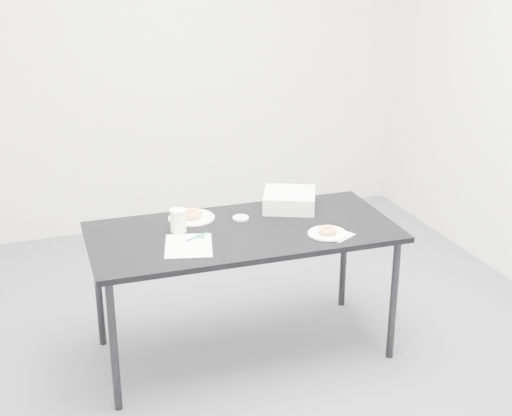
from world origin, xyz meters
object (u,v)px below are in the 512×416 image
object	(u,v)px
table	(243,239)
coffee_cup	(178,221)
donut_near	(328,230)
bakery_box	(289,200)
plate_far	(191,218)
plate_near	(328,234)
donut_far	(191,214)
pen	(197,237)
scorecard	(189,246)

from	to	relation	value
table	coffee_cup	distance (m)	0.35
donut_near	bakery_box	xyz separation A→B (m)	(-0.04, 0.42, 0.02)
coffee_cup	bakery_box	bearing A→B (deg)	11.04
donut_near	plate_far	distance (m)	0.74
plate_near	plate_far	world-z (taller)	plate_near
bakery_box	donut_far	bearing A→B (deg)	-158.40
plate_far	coffee_cup	xyz separation A→B (m)	(-0.11, -0.16, 0.06)
plate_far	donut_far	size ratio (longest dim) A/B	2.13
table	donut_near	size ratio (longest dim) A/B	16.91
pen	plate_near	size ratio (longest dim) A/B	0.66
pen	plate_far	world-z (taller)	pen
plate_far	bakery_box	world-z (taller)	bakery_box
plate_near	donut_near	world-z (taller)	donut_near
donut_far	scorecard	bearing A→B (deg)	-106.98
donut_near	plate_far	size ratio (longest dim) A/B	0.38
donut_far	pen	bearing A→B (deg)	-99.32
plate_near	plate_far	size ratio (longest dim) A/B	0.81
plate_far	donut_far	bearing A→B (deg)	0.00
pen	plate_near	distance (m)	0.66
donut_far	table	bearing A→B (deg)	-48.85
donut_far	bakery_box	distance (m)	0.55
pen	coffee_cup	world-z (taller)	coffee_cup
plate_far	donut_far	world-z (taller)	donut_far
plate_near	pen	bearing A→B (deg)	164.33
scorecard	plate_near	world-z (taller)	plate_near
scorecard	pen	world-z (taller)	pen
scorecard	coffee_cup	size ratio (longest dim) A/B	2.38
scorecard	pen	xyz separation A→B (m)	(0.06, 0.08, 0.01)
donut_near	plate_far	world-z (taller)	donut_near
plate_near	donut_far	world-z (taller)	donut_far
coffee_cup	plate_near	bearing A→B (deg)	-22.37
donut_near	bakery_box	bearing A→B (deg)	95.24
plate_far	bakery_box	distance (m)	0.56
table	plate_far	xyz separation A→B (m)	(-0.21, 0.24, 0.06)
donut_near	bakery_box	world-z (taller)	bakery_box
scorecard	donut_near	size ratio (longest dim) A/B	3.05
table	plate_near	distance (m)	0.44
scorecard	coffee_cup	xyz separation A→B (m)	(-0.00, 0.19, 0.06)
plate_near	donut_far	distance (m)	0.74
pen	donut_far	size ratio (longest dim) A/B	1.15
plate_far	plate_near	bearing A→B (deg)	-37.10
plate_far	bakery_box	xyz separation A→B (m)	(0.55, -0.03, 0.04)
donut_far	coffee_cup	xyz separation A→B (m)	(-0.11, -0.16, 0.03)
scorecard	bakery_box	distance (m)	0.73
table	donut_far	bearing A→B (deg)	132.59
table	scorecard	distance (m)	0.34
scorecard	bakery_box	bearing A→B (deg)	40.44
scorecard	plate_near	size ratio (longest dim) A/B	1.43
coffee_cup	pen	bearing A→B (deg)	-59.23
donut_far	coffee_cup	world-z (taller)	coffee_cup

